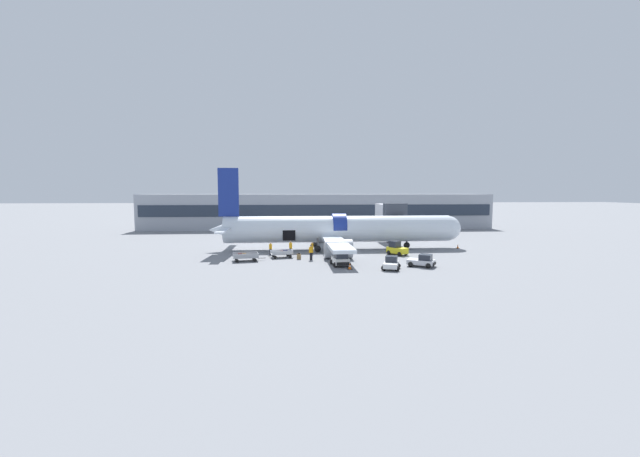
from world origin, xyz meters
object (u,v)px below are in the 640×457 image
baggage_cart_queued (246,257)px  suitcase_on_tarmac_upright (299,257)px  baggage_cart_loading (283,254)px  ground_crew_supervisor (312,248)px  ground_crew_loader_a (291,247)px  baggage_tug_mid (397,249)px  ground_crew_driver (311,252)px  baggage_tug_lead (340,259)px  airplane (335,230)px  baggage_tug_spare (391,264)px  ground_crew_loader_b (271,248)px  baggage_tug_rear (422,261)px

baggage_cart_queued → suitcase_on_tarmac_upright: (6.20, 0.53, -0.12)m
baggage_cart_loading → ground_crew_supervisor: ground_crew_supervisor is taller
ground_crew_loader_a → ground_crew_supervisor: (2.76, 0.19, -0.10)m
baggage_tug_mid → ground_crew_driver: size_ratio=1.59×
baggage_tug_lead → ground_crew_loader_a: bearing=123.0°
baggage_cart_loading → suitcase_on_tarmac_upright: (1.97, -1.57, -0.11)m
baggage_tug_mid → ground_crew_supervisor: bearing=172.2°
baggage_tug_mid → baggage_cart_queued: baggage_tug_mid is taller
airplane → baggage_tug_mid: (7.27, -5.61, -2.04)m
baggage_cart_queued → ground_crew_driver: 7.66m
baggage_tug_spare → ground_crew_driver: (-8.01, 6.42, 0.38)m
baggage_cart_loading → suitcase_on_tarmac_upright: baggage_cart_loading is taller
baggage_tug_lead → ground_crew_driver: size_ratio=1.57×
baggage_tug_mid → ground_crew_driver: (-11.21, -2.88, 0.23)m
baggage_tug_lead → baggage_tug_spare: bearing=-24.8°
baggage_tug_spare → ground_crew_loader_a: ground_crew_loader_a is taller
baggage_cart_queued → ground_crew_supervisor: 9.17m
ground_crew_loader_a → ground_crew_supervisor: ground_crew_loader_a is taller
baggage_tug_mid → ground_crew_supervisor: 10.94m
suitcase_on_tarmac_upright → ground_crew_loader_b: bearing=133.2°
baggage_cart_queued → ground_crew_loader_a: 6.78m
baggage_tug_rear → ground_crew_loader_b: size_ratio=2.03×
airplane → suitcase_on_tarmac_upright: bearing=-123.7°
baggage_tug_lead → baggage_cart_loading: 8.84m
airplane → ground_crew_supervisor: 5.79m
ground_crew_loader_a → baggage_tug_mid: bearing=-5.5°
baggage_cart_loading → ground_crew_supervisor: (3.78, 2.36, 0.38)m
baggage_tug_mid → ground_crew_loader_a: size_ratio=1.65×
baggage_tug_spare → ground_crew_supervisor: bearing=125.3°
baggage_tug_rear → ground_crew_supervisor: ground_crew_supervisor is taller
baggage_tug_spare → ground_crew_supervisor: (-7.64, 10.79, 0.25)m
baggage_tug_lead → ground_crew_loader_a: size_ratio=1.64×
suitcase_on_tarmac_upright → airplane: bearing=56.3°
baggage_tug_rear → suitcase_on_tarmac_upright: (-13.22, 5.59, -0.26)m
baggage_tug_spare → ground_crew_loader_a: bearing=134.5°
ground_crew_supervisor → suitcase_on_tarmac_upright: 4.35m
baggage_tug_mid → baggage_tug_rear: 8.06m
baggage_tug_lead → baggage_cart_loading: baggage_tug_lead is taller
airplane → baggage_tug_rear: 15.89m
baggage_cart_loading → suitcase_on_tarmac_upright: size_ratio=4.59×
airplane → ground_crew_loader_b: 10.08m
baggage_tug_mid → airplane: bearing=142.4°
baggage_tug_rear → baggage_tug_lead: bearing=173.1°
ground_crew_loader_b → suitcase_on_tarmac_upright: (3.54, -3.76, -0.51)m
baggage_tug_spare → suitcase_on_tarmac_upright: baggage_tug_spare is taller
ground_crew_loader_a → ground_crew_driver: bearing=-60.2°
baggage_cart_queued → suitcase_on_tarmac_upright: bearing=4.9°
baggage_tug_spare → ground_crew_driver: 10.27m
ground_crew_loader_b → suitcase_on_tarmac_upright: size_ratio=2.05×
baggage_tug_spare → ground_crew_driver: bearing=141.3°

